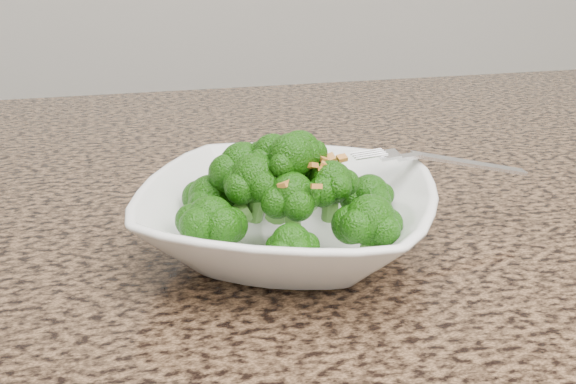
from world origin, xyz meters
name	(u,v)px	position (x,y,z in m)	size (l,w,h in m)	color
granite_counter	(409,221)	(0.00, 0.30, 0.89)	(1.64, 1.04, 0.03)	brown
bowl	(288,219)	(-0.13, 0.23, 0.93)	(0.23, 0.23, 0.06)	white
broccoli_pile	(288,144)	(-0.13, 0.23, 0.99)	(0.20, 0.20, 0.07)	#1B5B0A
garlic_topping	(288,98)	(-0.13, 0.23, 1.02)	(0.12, 0.12, 0.01)	orange
fork	(413,156)	(-0.02, 0.26, 0.96)	(0.17, 0.03, 0.01)	silver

